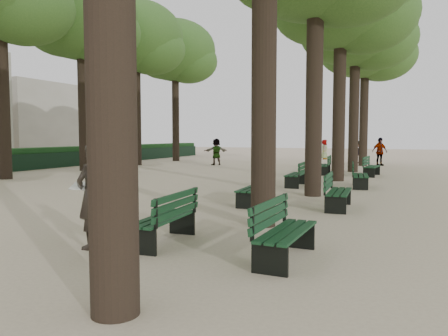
% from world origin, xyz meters
% --- Properties ---
extents(ground, '(120.00, 120.00, 0.00)m').
position_xyz_m(ground, '(0.00, 0.00, 0.00)').
color(ground, beige).
rests_on(ground, ground).
extents(tree_central_4, '(6.00, 6.00, 9.95)m').
position_xyz_m(tree_central_4, '(1.50, 18.00, 7.65)').
color(tree_central_4, '#33261C').
rests_on(tree_central_4, ground).
extents(tree_central_5, '(6.00, 6.00, 9.95)m').
position_xyz_m(tree_central_5, '(1.50, 23.00, 7.65)').
color(tree_central_5, '#33261C').
rests_on(tree_central_5, ground).
extents(tree_far_3, '(6.00, 6.00, 10.45)m').
position_xyz_m(tree_far_3, '(-12.00, 13.00, 8.14)').
color(tree_far_3, '#33261C').
rests_on(tree_far_3, ground).
extents(tree_far_4, '(6.00, 6.00, 10.45)m').
position_xyz_m(tree_far_4, '(-12.00, 18.00, 8.14)').
color(tree_far_4, '#33261C').
rests_on(tree_far_4, ground).
extents(tree_far_5, '(6.00, 6.00, 10.45)m').
position_xyz_m(tree_far_5, '(-12.00, 23.00, 8.14)').
color(tree_far_5, '#33261C').
rests_on(tree_far_5, ground).
extents(bench_left_0, '(0.71, 1.84, 0.92)m').
position_xyz_m(bench_left_0, '(0.37, 0.85, 0.27)').
color(bench_left_0, black).
rests_on(bench_left_0, ground).
extents(bench_left_1, '(0.66, 1.83, 0.92)m').
position_xyz_m(bench_left_1, '(0.37, 5.61, 0.27)').
color(bench_left_1, black).
rests_on(bench_left_1, ground).
extents(bench_left_2, '(0.66, 1.83, 0.92)m').
position_xyz_m(bench_left_2, '(0.37, 10.35, 0.27)').
color(bench_left_2, black).
rests_on(bench_left_2, ground).
extents(bench_left_3, '(0.74, 1.85, 0.92)m').
position_xyz_m(bench_left_3, '(0.37, 15.92, 0.27)').
color(bench_left_3, black).
rests_on(bench_left_3, ground).
extents(bench_right_0, '(0.60, 1.81, 0.92)m').
position_xyz_m(bench_right_0, '(2.63, 0.70, 0.27)').
color(bench_right_0, black).
rests_on(bench_right_0, ground).
extents(bench_right_1, '(0.68, 1.83, 0.92)m').
position_xyz_m(bench_right_1, '(2.63, 5.81, 0.27)').
color(bench_right_1, black).
rests_on(bench_right_1, ground).
extents(bench_right_2, '(0.79, 1.86, 0.92)m').
position_xyz_m(bench_right_2, '(2.63, 10.90, 0.27)').
color(bench_right_2, black).
rests_on(bench_right_2, ground).
extents(bench_right_3, '(0.70, 1.84, 0.92)m').
position_xyz_m(bench_right_3, '(2.63, 15.84, 0.27)').
color(bench_right_3, black).
rests_on(bench_right_3, ground).
extents(man_with_map, '(0.63, 0.74, 1.81)m').
position_xyz_m(man_with_map, '(-0.57, 0.12, 0.90)').
color(man_with_map, black).
rests_on(man_with_map, ground).
extents(pedestrian_b, '(0.51, 1.04, 1.54)m').
position_xyz_m(pedestrian_b, '(0.93, 25.85, 0.77)').
color(pedestrian_b, '#262628').
rests_on(pedestrian_b, ground).
extents(pedestrian_c, '(1.05, 0.92, 1.79)m').
position_xyz_m(pedestrian_c, '(2.46, 23.51, 0.89)').
color(pedestrian_c, '#262628').
rests_on(pedestrian_c, ground).
extents(pedestrian_d, '(0.43, 0.81, 1.58)m').
position_xyz_m(pedestrian_d, '(-2.13, 29.65, 0.79)').
color(pedestrian_d, '#262628').
rests_on(pedestrian_d, ground).
extents(pedestrian_e, '(1.35, 1.40, 1.72)m').
position_xyz_m(pedestrian_e, '(-7.26, 19.92, 0.86)').
color(pedestrian_e, '#262628').
rests_on(pedestrian_e, ground).
extents(fence, '(0.08, 42.00, 0.90)m').
position_xyz_m(fence, '(-15.00, 11.00, 0.45)').
color(fence, black).
rests_on(fence, ground).
extents(hedge, '(1.20, 42.00, 1.20)m').
position_xyz_m(hedge, '(-15.70, 11.00, 0.60)').
color(hedge, '#16421A').
rests_on(hedge, ground).
extents(building_far, '(12.00, 16.00, 7.00)m').
position_xyz_m(building_far, '(-33.00, 30.00, 3.50)').
color(building_far, '#B7B2A3').
rests_on(building_far, ground).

